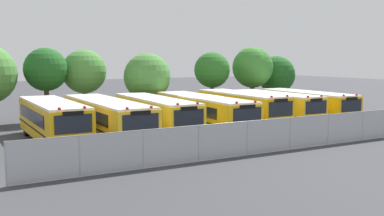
# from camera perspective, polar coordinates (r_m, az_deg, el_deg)

# --- Properties ---
(ground_plane) EXTENTS (160.00, 160.00, 0.00)m
(ground_plane) POSITION_cam_1_polar(r_m,az_deg,el_deg) (32.06, 1.01, -2.78)
(ground_plane) COLOR #38383D
(school_bus_0) EXTENTS (2.59, 9.99, 2.66)m
(school_bus_0) POSITION_cam_1_polar(r_m,az_deg,el_deg) (28.31, -17.62, -1.45)
(school_bus_0) COLOR #EAA80C
(school_bus_0) RESTS_ON ground_plane
(school_bus_1) EXTENTS (2.72, 11.65, 2.60)m
(school_bus_1) POSITION_cam_1_polar(r_m,az_deg,el_deg) (28.87, -11.08, -1.16)
(school_bus_1) COLOR yellow
(school_bus_1) RESTS_ON ground_plane
(school_bus_2) EXTENTS (2.66, 10.51, 2.58)m
(school_bus_2) POSITION_cam_1_polar(r_m,az_deg,el_deg) (30.33, -4.82, -0.73)
(school_bus_2) COLOR yellow
(school_bus_2) RESTS_ON ground_plane
(school_bus_3) EXTENTS (2.76, 11.37, 2.57)m
(school_bus_3) POSITION_cam_1_polar(r_m,az_deg,el_deg) (31.71, 1.43, -0.41)
(school_bus_3) COLOR yellow
(school_bus_3) RESTS_ON ground_plane
(school_bus_4) EXTENTS (2.59, 9.38, 2.70)m
(school_bus_4) POSITION_cam_1_polar(r_m,az_deg,el_deg) (33.57, 6.45, 0.04)
(school_bus_4) COLOR #EAA80C
(school_bus_4) RESTS_ON ground_plane
(school_bus_5) EXTENTS (2.50, 9.42, 2.53)m
(school_bus_5) POSITION_cam_1_polar(r_m,az_deg,el_deg) (36.04, 10.64, 0.27)
(school_bus_5) COLOR yellow
(school_bus_5) RESTS_ON ground_plane
(school_bus_6) EXTENTS (2.69, 9.97, 2.51)m
(school_bus_6) POSITION_cam_1_polar(r_m,az_deg,el_deg) (38.31, 14.59, 0.51)
(school_bus_6) COLOR #EAA80C
(school_bus_6) RESTS_ON ground_plane
(tree_1) EXTENTS (3.48, 3.48, 6.01)m
(tree_1) POSITION_cam_1_polar(r_m,az_deg,el_deg) (37.17, -18.36, 4.75)
(tree_1) COLOR #4C3823
(tree_1) RESTS_ON ground_plane
(tree_2) EXTENTS (3.72, 3.72, 5.91)m
(tree_2) POSITION_cam_1_polar(r_m,az_deg,el_deg) (38.35, -13.75, 4.56)
(tree_2) COLOR #4C3823
(tree_2) RESTS_ON ground_plane
(tree_3) EXTENTS (4.02, 4.02, 5.60)m
(tree_3) POSITION_cam_1_polar(r_m,az_deg,el_deg) (37.79, -5.84, 3.97)
(tree_3) COLOR #4C3823
(tree_3) RESTS_ON ground_plane
(tree_4) EXTENTS (3.36, 3.36, 5.76)m
(tree_4) POSITION_cam_1_polar(r_m,az_deg,el_deg) (41.51, 2.72, 5.06)
(tree_4) COLOR #4C3823
(tree_4) RESTS_ON ground_plane
(tree_5) EXTENTS (4.11, 3.99, 6.28)m
(tree_5) POSITION_cam_1_polar(r_m,az_deg,el_deg) (43.35, 7.79, 5.38)
(tree_5) COLOR #4C3823
(tree_5) RESTS_ON ground_plane
(tree_6) EXTENTS (3.88, 3.88, 5.41)m
(tree_6) POSITION_cam_1_polar(r_m,az_deg,el_deg) (46.47, 10.97, 4.18)
(tree_6) COLOR #4C3823
(tree_6) RESTS_ON ground_plane
(chainlink_fence) EXTENTS (26.77, 0.07, 1.86)m
(chainlink_fence) POSITION_cam_1_polar(r_m,az_deg,el_deg) (24.38, 9.98, -3.49)
(chainlink_fence) COLOR #9EA0A3
(chainlink_fence) RESTS_ON ground_plane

